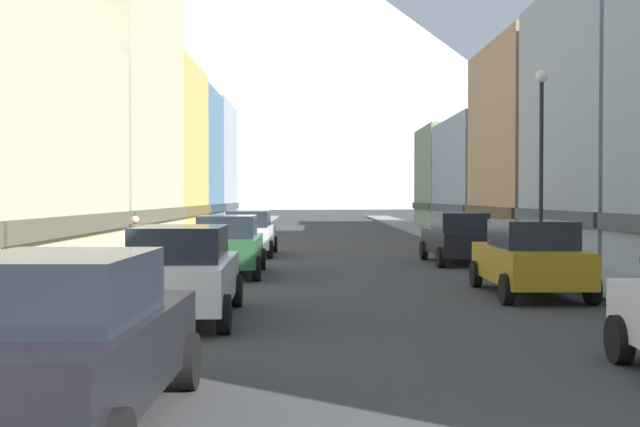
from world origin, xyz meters
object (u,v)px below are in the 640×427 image
(car_left_0, at_px, (64,342))
(car_left_3, at_px, (249,233))
(car_left_1, at_px, (182,272))
(streetlamp_right, at_px, (541,140))
(car_left_2, at_px, (228,245))
(pedestrian_1, at_px, (135,248))
(car_right_1, at_px, (530,257))
(car_right_2, at_px, (458,238))

(car_left_0, xyz_separation_m, car_left_3, (0.00, 23.16, 0.00))
(car_left_1, distance_m, streetlamp_right, 12.41)
(car_left_0, distance_m, car_left_2, 15.36)
(pedestrian_1, bearing_deg, car_right_1, -19.10)
(car_right_2, distance_m, pedestrian_1, 11.38)
(car_left_1, xyz_separation_m, car_right_1, (7.60, 3.48, 0.00))
(car_left_0, height_order, car_left_1, same)
(car_right_1, xyz_separation_m, streetlamp_right, (1.55, 4.31, 3.09))
(pedestrian_1, bearing_deg, car_right_2, 27.98)
(car_left_1, distance_m, pedestrian_1, 7.38)
(car_left_0, distance_m, pedestrian_1, 14.21)
(car_left_0, relative_size, car_left_3, 1.00)
(car_left_3, relative_size, streetlamp_right, 0.75)
(pedestrian_1, bearing_deg, car_left_0, -80.07)
(car_right_1, relative_size, pedestrian_1, 2.68)
(car_left_0, height_order, car_right_1, same)
(car_left_3, relative_size, car_right_2, 0.99)
(car_right_2, height_order, streetlamp_right, streetlamp_right)
(car_left_0, xyz_separation_m, car_left_1, (0.00, 7.03, 0.00))
(car_left_3, bearing_deg, streetlamp_right, -42.34)
(car_left_1, xyz_separation_m, car_left_2, (-0.00, 8.33, 0.00))
(streetlamp_right, bearing_deg, car_right_2, 108.95)
(car_left_3, xyz_separation_m, pedestrian_1, (-2.45, -9.17, 0.01))
(car_right_2, height_order, pedestrian_1, pedestrian_1)
(pedestrian_1, bearing_deg, car_left_3, 75.05)
(car_right_1, bearing_deg, streetlamp_right, 70.22)
(streetlamp_right, bearing_deg, car_right_1, -109.78)
(car_left_2, distance_m, car_right_2, 8.58)
(car_right_2, xyz_separation_m, streetlamp_right, (1.55, -4.51, 3.09))
(car_left_1, xyz_separation_m, pedestrian_1, (-2.45, 6.96, 0.01))
(car_left_0, distance_m, car_left_1, 7.03)
(car_right_1, relative_size, car_right_2, 1.00)
(car_left_1, height_order, car_right_1, same)
(car_left_3, height_order, streetlamp_right, streetlamp_right)
(car_left_2, relative_size, car_right_1, 1.00)
(pedestrian_1, bearing_deg, car_left_1, -70.60)
(car_left_0, distance_m, car_right_2, 20.78)
(car_left_1, height_order, pedestrian_1, pedestrian_1)
(streetlamp_right, bearing_deg, car_left_2, 176.67)
(streetlamp_right, bearing_deg, pedestrian_1, -175.90)
(car_left_2, bearing_deg, car_left_1, -89.99)
(car_left_2, bearing_deg, car_left_0, -90.01)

